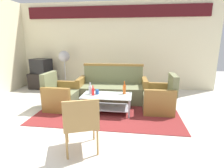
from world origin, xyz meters
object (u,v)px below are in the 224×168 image
at_px(tv_stand, 43,81).
at_px(television, 41,66).
at_px(cup, 97,92).
at_px(pedestal_fan, 64,59).
at_px(couch, 112,89).
at_px(bottle_red, 93,92).
at_px(coffee_table, 107,101).
at_px(armchair_left, 61,96).
at_px(bottle_orange, 124,89).
at_px(armchair_right, 159,99).
at_px(wicker_chair, 81,121).
at_px(bottle_clear, 90,90).

bearing_deg(tv_stand, television, 74.59).
xyz_separation_m(cup, pedestal_fan, (-1.48, 1.80, 0.55)).
xyz_separation_m(couch, pedestal_fan, (-1.72, 1.03, 0.70)).
distance_m(bottle_red, television, 2.89).
height_order(coffee_table, television, television).
xyz_separation_m(armchair_left, bottle_orange, (1.51, 0.01, 0.23)).
xyz_separation_m(armchair_right, television, (-3.68, 1.55, 0.47)).
bearing_deg(tv_stand, wicker_chair, -54.31).
relative_size(coffee_table, pedestal_fan, 0.87).
bearing_deg(bottle_clear, armchair_left, 171.86).
bearing_deg(cup, tv_stand, 142.36).
xyz_separation_m(armchair_right, bottle_clear, (-1.56, -0.23, 0.23)).
xyz_separation_m(bottle_red, television, (-2.20, 1.86, 0.27)).
bearing_deg(wicker_chair, bottle_orange, 52.46).
distance_m(armchair_right, television, 4.02).
bearing_deg(pedestal_fan, bottle_clear, -54.05).
distance_m(armchair_left, armchair_right, 2.31).
bearing_deg(coffee_table, bottle_red, -169.10).
height_order(bottle_orange, pedestal_fan, pedestal_fan).
xyz_separation_m(bottle_orange, wicker_chair, (-0.50, -1.65, -0.03)).
bearing_deg(armchair_right, armchair_left, 92.86).
bearing_deg(tv_stand, armchair_left, -50.69).
distance_m(armchair_right, bottle_red, 1.52).
bearing_deg(wicker_chair, cup, 73.23).
bearing_deg(couch, pedestal_fan, -33.17).
xyz_separation_m(cup, wicker_chair, (0.11, -1.56, 0.03)).
height_order(armchair_right, television, television).
bearing_deg(couch, television, -23.62).
bearing_deg(television, bottle_clear, 155.40).
relative_size(couch, bottle_clear, 6.72).
bearing_deg(tv_stand, coffee_table, -35.71).
bearing_deg(pedestal_fan, bottle_orange, -39.41).
distance_m(bottle_clear, tv_stand, 2.78).
bearing_deg(bottle_red, pedestal_fan, 126.45).
xyz_separation_m(armchair_left, bottle_red, (0.83, -0.18, 0.21)).
distance_m(cup, television, 2.89).
xyz_separation_m(couch, tv_stand, (-2.52, 0.98, -0.06)).
relative_size(couch, bottle_orange, 6.24).
xyz_separation_m(couch, wicker_chair, (-0.14, -2.34, 0.18)).
bearing_deg(armchair_left, couch, 122.93).
relative_size(bottle_clear, television, 0.39).
distance_m(armchair_right, coffee_table, 1.21).
height_order(bottle_red, cup, bottle_red).
height_order(armchair_left, armchair_right, same).
distance_m(coffee_table, television, 3.12).
bearing_deg(armchair_left, wicker_chair, 33.62).
bearing_deg(television, armchair_right, 172.53).
bearing_deg(coffee_table, cup, 168.89).
bearing_deg(bottle_clear, tv_stand, 140.04).
height_order(armchair_right, wicker_chair, armchair_right).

